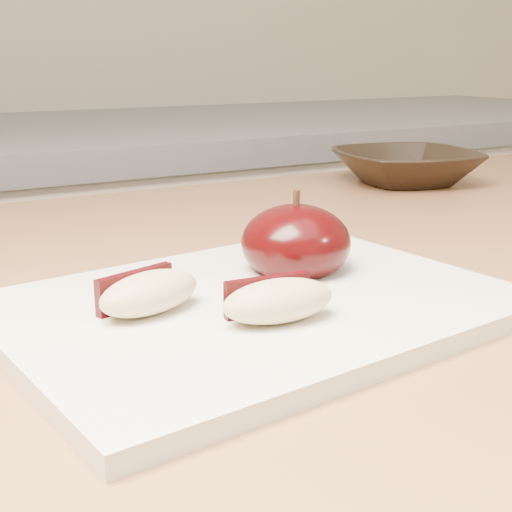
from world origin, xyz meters
TOP-DOWN VIEW (x-y plane):
  - back_cabinet at (0.00, 1.20)m, footprint 2.40×0.62m
  - cutting_board at (-0.06, 0.41)m, footprint 0.31×0.24m
  - apple_half at (-0.00, 0.44)m, footprint 0.08×0.08m
  - apple_wedge_a at (-0.12, 0.41)m, footprint 0.07×0.05m
  - apple_wedge_b at (-0.06, 0.37)m, footprint 0.07×0.04m
  - bowl at (0.32, 0.70)m, footprint 0.19×0.19m

SIDE VIEW (x-z plane):
  - back_cabinet at x=0.00m, z-range 0.00..0.94m
  - cutting_board at x=-0.06m, z-range 0.90..0.91m
  - bowl at x=0.32m, z-range 0.90..0.94m
  - apple_wedge_a at x=-0.12m, z-range 0.91..0.93m
  - apple_wedge_b at x=-0.06m, z-range 0.91..0.93m
  - apple_half at x=0.00m, z-range 0.90..0.96m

